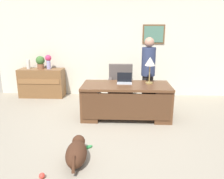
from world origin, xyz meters
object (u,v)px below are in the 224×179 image
(laptop, at_px, (124,81))
(potted_plant, at_px, (40,62))
(dog_lying, at_px, (77,152))
(desk_lamp, at_px, (150,63))
(dog_toy_bone, at_px, (87,147))
(desk, at_px, (126,100))
(person_standing, at_px, (148,73))
(armchair, at_px, (121,87))
(dog_toy_ball, at_px, (42,176))
(vase_with_flowers, at_px, (48,61))
(credenza, at_px, (42,83))
(vase_empty, at_px, (28,64))

(laptop, height_order, potted_plant, potted_plant)
(dog_lying, relative_size, desk_lamp, 1.32)
(dog_toy_bone, bearing_deg, dog_lying, -103.95)
(desk, relative_size, person_standing, 1.10)
(armchair, bearing_deg, dog_toy_ball, -107.81)
(laptop, bearing_deg, potted_plant, 150.32)
(armchair, xyz_separation_m, person_standing, (0.65, -0.27, 0.41))
(desk_lamp, bearing_deg, vase_with_flowers, 153.48)
(credenza, xyz_separation_m, laptop, (2.32, -1.32, 0.39))
(dog_toy_bone, bearing_deg, dog_toy_ball, -121.35)
(person_standing, distance_m, desk_lamp, 0.54)
(vase_with_flowers, bearing_deg, potted_plant, 180.00)
(vase_with_flowers, bearing_deg, vase_empty, 180.00)
(person_standing, bearing_deg, vase_empty, 165.10)
(credenza, height_order, vase_empty, vase_empty)
(vase_empty, xyz_separation_m, dog_toy_bone, (2.08, -2.86, -0.91))
(desk, height_order, vase_empty, vase_empty)
(credenza, xyz_separation_m, vase_with_flowers, (0.23, 0.00, 0.63))
(dog_lying, bearing_deg, desk_lamp, 57.43)
(armchair, bearing_deg, dog_toy_bone, -102.59)
(person_standing, bearing_deg, dog_toy_bone, -119.97)
(laptop, distance_m, dog_toy_bone, 1.82)
(desk, bearing_deg, dog_lying, -112.57)
(dog_lying, xyz_separation_m, dog_toy_bone, (0.09, 0.38, -0.13))
(person_standing, height_order, desk_lamp, person_standing)
(desk_lamp, distance_m, potted_plant, 3.16)
(person_standing, distance_m, vase_with_flowers, 2.79)
(credenza, bearing_deg, vase_empty, 179.78)
(dog_lying, distance_m, potted_plant, 3.73)
(vase_with_flowers, height_order, vase_empty, vase_with_flowers)
(armchair, bearing_deg, potted_plant, 165.28)
(desk, distance_m, laptop, 0.42)
(desk, height_order, dog_toy_bone, desk)
(armchair, height_order, laptop, armchair)
(person_standing, distance_m, dog_toy_ball, 3.33)
(vase_empty, distance_m, dog_toy_ball, 4.07)
(armchair, xyz_separation_m, desk_lamp, (0.63, -0.73, 0.71))
(armchair, xyz_separation_m, dog_toy_ball, (-0.98, -3.05, -0.42))
(credenza, bearing_deg, armchair, -14.70)
(dog_lying, distance_m, laptop, 2.13)
(vase_empty, bearing_deg, desk_lamp, -22.26)
(vase_with_flowers, bearing_deg, credenza, -179.66)
(credenza, relative_size, dog_toy_ball, 15.98)
(credenza, height_order, person_standing, person_standing)
(laptop, distance_m, desk_lamp, 0.66)
(desk, xyz_separation_m, credenza, (-2.36, 1.49, -0.00))
(credenza, bearing_deg, dog_toy_bone, -58.92)
(dog_lying, bearing_deg, credenza, 116.72)
(desk_lamp, bearing_deg, dog_lying, -122.57)
(desk, relative_size, armchair, 1.85)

